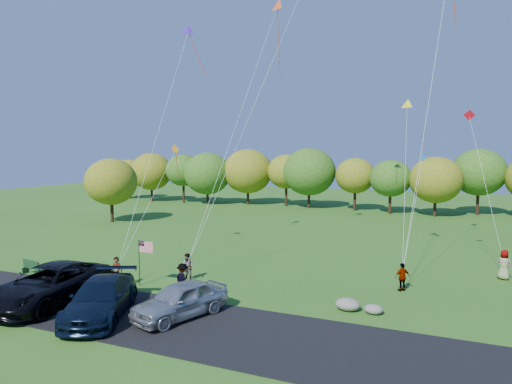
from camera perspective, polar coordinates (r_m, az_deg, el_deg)
ground at (r=25.37m, az=-6.12°, el=-12.76°), size 140.00×140.00×0.00m
asphalt_lane at (r=22.17m, az=-11.40°, el=-15.46°), size 44.00×6.00×0.06m
treeline at (r=58.18m, az=14.29°, el=1.91°), size 77.30×27.76×8.22m
minivan_dark at (r=25.82m, az=-24.45°, el=-10.50°), size 3.85×7.26×1.94m
minivan_navy at (r=23.08m, az=-18.83°, el=-12.46°), size 4.68×6.41×1.72m
minivan_silver at (r=22.10m, az=-9.43°, el=-13.15°), size 3.44×5.20×1.64m
flyer_a at (r=27.51m, az=-17.04°, el=-9.59°), size 0.74×0.57×1.79m
flyer_b at (r=28.12m, az=-8.51°, el=-9.24°), size 0.87×0.72×1.64m
flyer_c at (r=25.40m, az=-9.14°, el=-10.72°), size 1.29×1.06×1.74m
flyer_d at (r=27.05m, az=17.83°, el=-10.08°), size 0.96×0.89×1.59m
flyer_e at (r=31.72m, az=28.59°, el=-7.99°), size 1.04×0.87×1.82m
park_bench at (r=32.22m, az=-26.19°, el=-8.42°), size 1.72×0.59×0.96m
trash_barrel at (r=30.18m, az=-22.38°, el=-9.27°), size 0.62×0.62×0.93m
flag_assembly at (r=27.19m, az=-13.92°, el=-7.23°), size 0.99×0.64×2.68m
boulder_near at (r=23.41m, az=11.40°, el=-13.61°), size 1.22×0.96×0.61m
boulder_far at (r=23.24m, az=14.49°, el=-14.01°), size 0.90×0.75×0.47m
kites_aloft at (r=35.90m, az=7.24°, el=21.28°), size 21.27×8.13×18.88m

